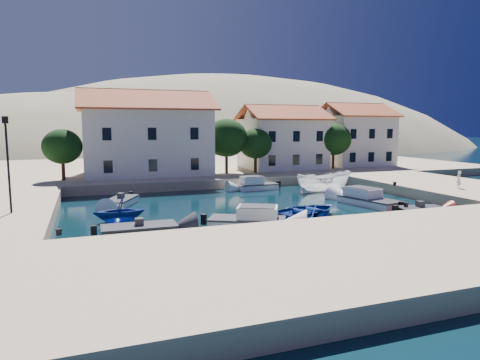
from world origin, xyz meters
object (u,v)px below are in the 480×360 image
Objects in this scene: cabin_cruiser_south at (247,220)px; cabin_cruiser_east at (369,200)px; rowboat_south at (308,217)px; boat_east at (324,192)px; lamppost at (7,155)px; building_right at (354,134)px; building_mid at (282,136)px; building_left at (146,132)px; pedestrian at (459,180)px.

cabin_cruiser_east is at bearing 44.55° from cabin_cruiser_south.
rowboat_south is 0.95× the size of boat_east.
building_right is at bearing 27.93° from lamppost.
building_mid is 26.83m from rowboat_south.
lamppost is at bearing 74.86° from cabin_cruiser_east.
building_right is (30.00, 2.00, -0.46)m from building_left.
lamppost is 28.19m from boat_east.
rowboat_south is at bearing 95.04° from cabin_cruiser_east.
building_left is at bearing -53.72° from pedestrian.
building_right is at bearing -58.52° from rowboat_south.
building_right reaches higher than pedestrian.
rowboat_south is 0.96× the size of cabin_cruiser_east.
boat_east is at bearing 69.69° from cabin_cruiser_south.
building_right is 1.64× the size of cabin_cruiser_east.
boat_east is 12.24m from pedestrian.
cabin_cruiser_south is 5.62m from rowboat_south.
boat_east is at bearing -99.37° from building_mid.
building_mid is at bearing 87.73° from cabin_cruiser_south.
boat_east is at bearing -13.80° from cabin_cruiser_east.
building_right is 22.03m from boat_east.
building_right is at bearing 3.81° from building_left.
rowboat_south is at bearing -5.94° from pedestrian.
boat_east is 3.72× the size of pedestrian.
building_right is 27.95m from cabin_cruiser_east.
cabin_cruiser_east is (-2.62, -22.29, -4.75)m from building_mid.
cabin_cruiser_east reaches higher than rowboat_south.
boat_east is (0.19, 7.57, -0.48)m from cabin_cruiser_east.
building_right reaches higher than cabin_cruiser_east.
building_mid is at bearing 3.18° from building_left.
cabin_cruiser_south is at bearing 87.89° from rowboat_south.
cabin_cruiser_east is (12.40, 3.76, 0.00)m from cabin_cruiser_south.
pedestrian is at bearing -73.02° from building_mid.
cabin_cruiser_south is (2.98, -25.05, -5.46)m from building_left.
pedestrian is at bearing -124.87° from boat_east.
building_mid is at bearing -19.08° from cabin_cruiser_east.
building_left reaches higher than cabin_cruiser_east.
cabin_cruiser_south is at bearing -119.96° from building_mid.
cabin_cruiser_east is at bearing -96.69° from building_mid.
building_left is 23.10m from lamppost.
cabin_cruiser_south is at bearing -19.22° from lamppost.
cabin_cruiser_east is (-14.62, -23.29, -5.00)m from building_right.
rowboat_south is at bearing -70.39° from building_left.
cabin_cruiser_east is at bearing -122.11° from building_right.
rowboat_south is (8.37, -23.49, -5.94)m from building_left.
pedestrian is at bearing 36.95° from cabin_cruiser_south.
building_right is at bearing -44.50° from cabin_cruiser_east.
building_mid reaches higher than cabin_cruiser_south.
building_mid reaches higher than rowboat_south.
pedestrian is (-5.14, -23.48, -3.68)m from building_right.
building_right is at bearing 4.76° from building_mid.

